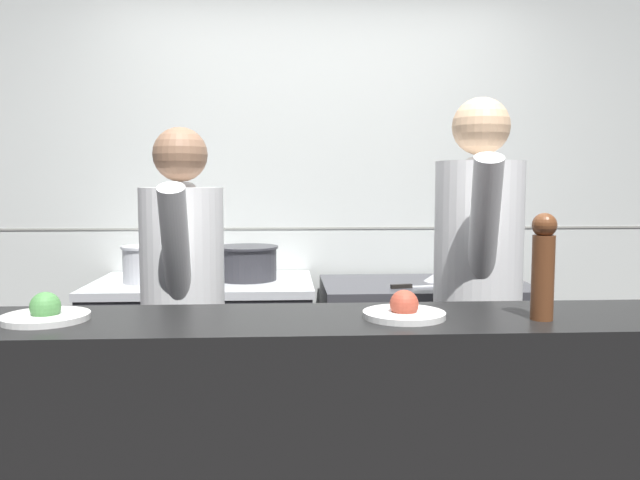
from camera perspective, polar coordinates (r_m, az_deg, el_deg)
The scene contains 12 objects.
wall_back_tiled at distance 3.64m, azimuth -0.66°, elevation 3.47°, with size 8.00×0.06×2.60m.
oven_range at distance 3.40m, azimuth -10.49°, elevation -11.22°, with size 1.13×0.71×0.91m.
prep_counter at distance 3.46m, azimuth 9.51°, elevation -11.17°, with size 1.09×0.65×0.88m.
stock_pot at distance 3.31m, azimuth -15.44°, elevation -2.02°, with size 0.27×0.27×0.19m.
sauce_pot at distance 3.28m, azimuth -6.70°, elevation -2.00°, with size 0.33×0.33×0.18m.
mixing_bowl_steel at distance 3.43m, azimuth 11.16°, elevation -3.12°, with size 0.20×0.20×0.07m.
chefs_knife at distance 3.20m, azimuth 8.83°, elevation -4.19°, with size 0.34×0.10×0.02m.
plated_dish_main at distance 1.99m, azimuth -23.80°, elevation -6.16°, with size 0.25×0.25×0.09m.
plated_dish_appetiser at distance 1.87m, azimuth 7.69°, elevation -6.43°, with size 0.24×0.24×0.09m.
pepper_mill at distance 1.92m, azimuth 19.73°, elevation -2.10°, with size 0.07×0.07×0.31m.
chef_head_cook at distance 2.59m, azimuth -12.39°, elevation -6.10°, with size 0.35×0.71×1.63m.
chef_sous at distance 2.65m, azimuth 14.19°, elevation -4.37°, with size 0.42×0.77×1.75m.
Camera 1 is at (-0.16, -2.10, 1.41)m, focal length 35.00 mm.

